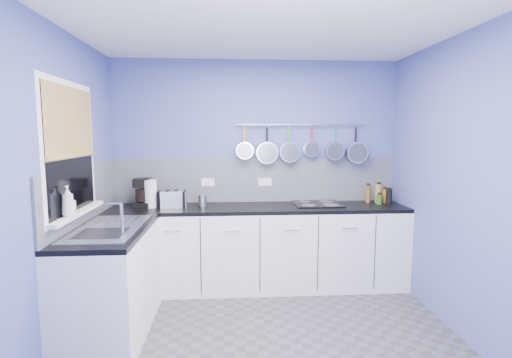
{
  "coord_description": "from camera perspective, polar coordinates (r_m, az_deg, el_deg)",
  "views": [
    {
      "loc": [
        -0.29,
        -2.87,
        1.68
      ],
      "look_at": [
        -0.05,
        0.75,
        1.25
      ],
      "focal_mm": 26.91,
      "sensor_mm": 36.0,
      "label": 1
    }
  ],
  "objects": [
    {
      "name": "condiment_0",
      "position": [
        4.58,
        18.59,
        -2.4
      ],
      "size": [
        0.06,
        0.06,
        0.16
      ],
      "primitive_type": "cylinder",
      "color": "#8C5914",
      "rests_on": "worktop_back"
    },
    {
      "name": "toaster",
      "position": [
        4.2,
        -12.36,
        -2.9
      ],
      "size": [
        0.3,
        0.23,
        0.17
      ],
      "primitive_type": "cube",
      "rotation": [
        0.0,
        0.0,
        0.3
      ],
      "color": "silver",
      "rests_on": "worktop_back"
    },
    {
      "name": "condiment_3",
      "position": [
        4.51,
        19.17,
        -2.52
      ],
      "size": [
        0.07,
        0.07,
        0.17
      ],
      "primitive_type": "cylinder",
      "color": "black",
      "rests_on": "worktop_back"
    },
    {
      "name": "backsplash_left",
      "position": [
        3.75,
        -24.03,
        -1.97
      ],
      "size": [
        0.02,
        1.8,
        0.5
      ],
      "primitive_type": "cube",
      "color": "#8B909D",
      "rests_on": "wall_left"
    },
    {
      "name": "condiment_4",
      "position": [
        4.48,
        17.86,
        -2.9
      ],
      "size": [
        0.07,
        0.07,
        0.11
      ],
      "primitive_type": "cylinder",
      "color": "#265919",
      "rests_on": "worktop_back"
    },
    {
      "name": "wall_left",
      "position": [
        3.19,
        -28.2,
        -1.8
      ],
      "size": [
        0.02,
        3.0,
        2.5
      ],
      "primitive_type": "cube",
      "color": "#4B569E",
      "rests_on": "ground"
    },
    {
      "name": "pan_5",
      "position": [
        4.54,
        14.56,
        5.07
      ],
      "size": [
        0.24,
        0.13,
        0.43
      ],
      "primitive_type": null,
      "color": "silver",
      "rests_on": "pot_rail"
    },
    {
      "name": "floor",
      "position": [
        3.35,
        1.84,
        -23.59
      ],
      "size": [
        3.2,
        3.0,
        0.02
      ],
      "primitive_type": "cube",
      "color": "#47474C",
      "rests_on": "ground"
    },
    {
      "name": "pot_rail",
      "position": [
        4.39,
        6.64,
        8.02
      ],
      "size": [
        1.45,
        0.02,
        0.02
      ],
      "primitive_type": "cylinder",
      "rotation": [
        0.0,
        1.57,
        0.0
      ],
      "color": "silver",
      "rests_on": "wall_back"
    },
    {
      "name": "coffee_maker",
      "position": [
        4.26,
        -16.56,
        -1.98
      ],
      "size": [
        0.19,
        0.21,
        0.31
      ],
      "primitive_type": null,
      "rotation": [
        0.0,
        0.0,
        -0.08
      ],
      "color": "black",
      "rests_on": "worktop_back"
    },
    {
      "name": "sink_unit",
      "position": [
        3.42,
        -21.02,
        -6.82
      ],
      "size": [
        0.5,
        0.95,
        0.01
      ],
      "primitive_type": "cube",
      "color": "silver",
      "rests_on": "worktop_left"
    },
    {
      "name": "window_frame",
      "position": [
        3.43,
        -25.88,
        3.9
      ],
      "size": [
        0.01,
        1.0,
        1.1
      ],
      "primitive_type": "cube",
      "color": "white",
      "rests_on": "wall_left"
    },
    {
      "name": "ceiling",
      "position": [
        3.0,
        2.04,
        22.78
      ],
      "size": [
        3.2,
        3.0,
        0.02
      ],
      "primitive_type": "cube",
      "color": "white",
      "rests_on": "ground"
    },
    {
      "name": "soap_bottle_b",
      "position": [
        3.28,
        -25.99,
        -3.48
      ],
      "size": [
        0.09,
        0.09,
        0.17
      ],
      "primitive_type": "imported",
      "rotation": [
        0.0,
        0.0,
        0.16
      ],
      "color": "white",
      "rests_on": "window_sill"
    },
    {
      "name": "worktop_back",
      "position": [
        4.16,
        0.29,
        -4.33
      ],
      "size": [
        3.2,
        0.6,
        0.04
      ],
      "primitive_type": "cube",
      "color": "black",
      "rests_on": "cabinet_run_back"
    },
    {
      "name": "bamboo_blind",
      "position": [
        3.42,
        -25.87,
        7.67
      ],
      "size": [
        0.01,
        0.9,
        0.55
      ],
      "primitive_type": "cube",
      "color": "#A9904D",
      "rests_on": "wall_left"
    },
    {
      "name": "window_sill",
      "position": [
        3.48,
        -25.06,
        -4.59
      ],
      "size": [
        0.1,
        0.98,
        0.03
      ],
      "primitive_type": "cube",
      "color": "white",
      "rests_on": "wall_left"
    },
    {
      "name": "hob",
      "position": [
        4.31,
        9.13,
        -3.68
      ],
      "size": [
        0.51,
        0.45,
        0.01
      ],
      "primitive_type": "cube",
      "color": "black",
      "rests_on": "worktop_back"
    },
    {
      "name": "cabinet_run_left",
      "position": [
        3.56,
        -20.68,
        -14.27
      ],
      "size": [
        0.6,
        1.2,
        0.86
      ],
      "primitive_type": "cube",
      "color": "white",
      "rests_on": "ground"
    },
    {
      "name": "condiment_2",
      "position": [
        4.54,
        16.32,
        -2.14
      ],
      "size": [
        0.06,
        0.06,
        0.2
      ],
      "primitive_type": "cylinder",
      "color": "brown",
      "rests_on": "worktop_back"
    },
    {
      "name": "socket_right",
      "position": [
        4.4,
        1.34,
        -0.42
      ],
      "size": [
        0.15,
        0.01,
        0.09
      ],
      "primitive_type": "cube",
      "color": "white",
      "rests_on": "backsplash_back"
    },
    {
      "name": "paper_towel",
      "position": [
        4.21,
        -15.4,
        -2.13
      ],
      "size": [
        0.13,
        0.13,
        0.29
      ],
      "primitive_type": "cylinder",
      "rotation": [
        0.0,
        0.0,
        -0.03
      ],
      "color": "white",
      "rests_on": "worktop_back"
    },
    {
      "name": "mixer_tap",
      "position": [
        3.18,
        -19.31,
        -5.43
      ],
      "size": [
        0.12,
        0.08,
        0.26
      ],
      "primitive_type": null,
      "color": "silver",
      "rests_on": "worktop_left"
    },
    {
      "name": "wall_front",
      "position": [
        1.46,
        7.89,
        -10.5
      ],
      "size": [
        3.2,
        0.02,
        2.5
      ],
      "primitive_type": "cube",
      "color": "#4B569E",
      "rests_on": "ground"
    },
    {
      "name": "backsplash_back",
      "position": [
        4.4,
        0.03,
        -0.16
      ],
      "size": [
        3.2,
        0.02,
        0.5
      ],
      "primitive_type": "cube",
      "color": "#8B909D",
      "rests_on": "wall_back"
    },
    {
      "name": "wall_back",
      "position": [
        4.41,
        0.01,
        1.17
      ],
      "size": [
        3.2,
        0.02,
        2.5
      ],
      "primitive_type": "cube",
      "color": "#4B569E",
      "rests_on": "ground"
    },
    {
      "name": "wall_right",
      "position": [
        3.47,
        29.45,
        -1.25
      ],
      "size": [
        0.02,
        3.0,
        2.5
      ],
      "primitive_type": "cube",
      "color": "#4B569E",
      "rests_on": "ground"
    },
    {
      "name": "pan_2",
      "position": [
        4.36,
        4.98,
        5.27
      ],
      "size": [
        0.23,
        0.08,
        0.42
      ],
      "primitive_type": null,
      "color": "silver",
      "rests_on": "pot_rail"
    },
    {
      "name": "pan_4",
      "position": [
        4.47,
        11.46,
        5.35
      ],
      "size": [
        0.21,
        0.11,
        0.4
      ],
      "primitive_type": null,
      "color": "silver",
      "rests_on": "pot_rail"
    },
    {
      "name": "window_glass",
      "position": [
        3.43,
        -25.8,
        3.9
      ],
      "size": [
        0.01,
        0.9,
        1.0
      ],
      "primitive_type": "cube",
      "color": "black",
      "rests_on": "wall_left"
    },
    {
      "name": "cabinet_run_back",
      "position": [
        4.27,
        0.28,
        -10.26
      ],
      "size": [
        3.2,
        0.6,
        0.86
      ],
      "primitive_type": "cube",
      "color": "white",
      "rests_on": "ground"
    },
    {
      "name": "pan_3",
      "position": [
        4.41,
        8.26,
        5.62
      ],
      "size": [
        0.18,
        0.07,
        0.37
      ],
      "primitive_type": null,
      "color": "silver",
      "rests_on": "pot_rail"
    },
    {
      "name": "pan_1",
      "position": [
        4.33,
        1.64,
        5.18
      ],
      "size": [
        0.25,
        0.07,
        0.44
      ],
      "primitive_type": null,
      "color": "silver",
      "rests_on": "pot_rail"
    },
    {
      "name": "socket_left",
      "position": [
        4.39,
        -7.14,
        -0.49
      ],
      "size": [
        0.15,
        0.01,
        0.09
      ],
      "primitive_type": "cube",
      "color": "white",
      "rests_on": "backsplash_back"
    },
    {
      "name": "pan_0",
      "position": [
        4.32,
        -1.73,
        5.53
      ],
      "size": [
        0.19,
        0.12,
        0.38
      ],
      "primitive_type": null,
      "color": "silver",
      "rests_on": "pot_rail"
    },
    {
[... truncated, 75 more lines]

